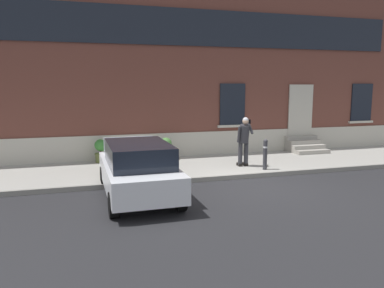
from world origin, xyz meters
name	(u,v)px	position (x,y,z in m)	size (l,w,h in m)	color
ground_plane	(254,186)	(0.00, 0.00, 0.00)	(80.00, 80.00, 0.00)	#232326
sidewalk	(221,165)	(0.00, 2.80, 0.07)	(24.00, 3.60, 0.15)	#99968E
curb_edge	(241,176)	(0.00, 0.94, 0.07)	(24.00, 0.12, 0.15)	gray
building_facade	(201,67)	(0.01, 5.29, 3.73)	(24.00, 1.52, 7.50)	brown
entrance_stoop	(304,146)	(4.36, 4.12, 0.39)	(1.49, 1.28, 0.64)	#9E998E
hatchback_car_white	(138,169)	(-3.48, -0.18, 0.79)	(1.83, 4.08, 1.50)	white
bollard_near_person	(265,153)	(1.04, 1.35, 0.71)	(0.15, 0.15, 1.04)	#333338
person_on_phone	(244,138)	(0.56, 2.03, 1.15)	(0.51, 0.51, 1.74)	#2D2D33
planter_olive	(101,150)	(-4.21, 4.19, 0.61)	(0.44, 0.44, 0.86)	#606B38
planter_terracotta	(166,148)	(-1.79, 3.96, 0.61)	(0.44, 0.44, 0.86)	#B25B38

